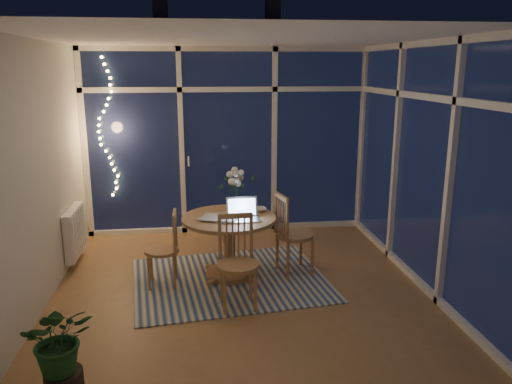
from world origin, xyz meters
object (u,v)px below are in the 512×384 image
(flower_vase, at_px, (237,201))
(dining_table, at_px, (229,247))
(chair_right, at_px, (295,233))
(potted_plant, at_px, (60,345))
(chair_front, at_px, (238,263))
(laptop, at_px, (243,209))
(chair_left, at_px, (161,249))

(flower_vase, bearing_deg, dining_table, -114.00)
(chair_right, bearing_deg, potted_plant, 118.97)
(chair_front, relative_size, laptop, 2.73)
(chair_right, relative_size, potted_plant, 1.27)
(chair_right, height_order, flower_vase, chair_right)
(chair_right, xyz_separation_m, chair_front, (-0.72, -0.78, -0.01))
(dining_table, xyz_separation_m, chair_front, (0.03, -0.75, 0.11))
(laptop, bearing_deg, flower_vase, 92.09)
(chair_left, bearing_deg, flower_vase, 115.46)
(laptop, xyz_separation_m, flower_vase, (-0.03, 0.40, -0.02))
(chair_right, bearing_deg, laptop, 92.16)
(chair_right, relative_size, flower_vase, 4.60)
(dining_table, distance_m, chair_right, 0.77)
(dining_table, bearing_deg, flower_vase, 66.00)
(dining_table, distance_m, chair_left, 0.76)
(chair_left, relative_size, chair_right, 0.87)
(flower_vase, xyz_separation_m, potted_plant, (-1.48, -2.18, -0.44))
(dining_table, xyz_separation_m, flower_vase, (0.12, 0.26, 0.46))
(chair_left, xyz_separation_m, potted_plant, (-0.62, -1.78, -0.04))
(chair_right, xyz_separation_m, potted_plant, (-2.12, -1.94, -0.10))
(dining_table, relative_size, chair_left, 1.24)
(chair_left, xyz_separation_m, chair_right, (1.50, 0.16, 0.06))
(chair_left, relative_size, chair_front, 0.90)
(dining_table, xyz_separation_m, laptop, (0.15, -0.14, 0.48))
(chair_left, height_order, potted_plant, chair_left)
(laptop, bearing_deg, dining_table, 133.20)
(chair_left, relative_size, flower_vase, 4.02)
(chair_right, height_order, chair_front, chair_right)
(chair_front, bearing_deg, potted_plant, -142.45)
(dining_table, distance_m, laptop, 0.53)
(dining_table, relative_size, laptop, 3.04)
(laptop, relative_size, potted_plant, 0.45)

